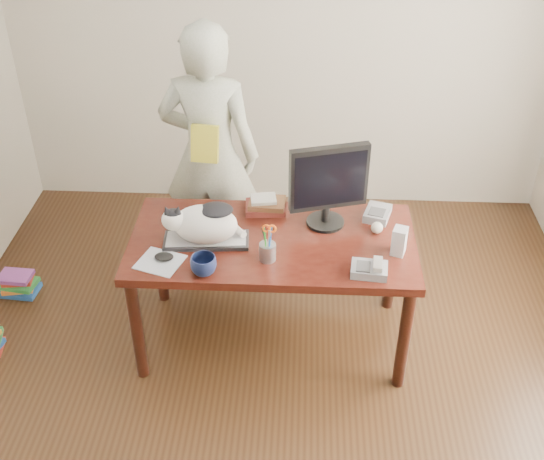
{
  "coord_description": "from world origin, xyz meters",
  "views": [
    {
      "loc": [
        0.16,
        -2.49,
        2.97
      ],
      "look_at": [
        0.0,
        0.55,
        0.85
      ],
      "focal_mm": 45.0,
      "sensor_mm": 36.0,
      "label": 1
    }
  ],
  "objects_px": {
    "desk": "(273,252)",
    "book_pile_b": "(19,284)",
    "phone": "(370,269)",
    "speaker": "(399,241)",
    "mouse": "(164,257)",
    "coffee_mug": "(203,265)",
    "baseball": "(377,228)",
    "calculator": "(378,213)",
    "monitor": "(329,182)",
    "person": "(210,155)",
    "book_stack": "(266,205)",
    "keyboard": "(206,240)",
    "pen_cup": "(268,250)",
    "cat": "(202,223)"
  },
  "relations": [
    {
      "from": "speaker",
      "to": "baseball",
      "type": "relative_size",
      "value": 2.37
    },
    {
      "from": "calculator",
      "to": "desk",
      "type": "bearing_deg",
      "value": -146.76
    },
    {
      "from": "mouse",
      "to": "monitor",
      "type": "bearing_deg",
      "value": 41.78
    },
    {
      "from": "speaker",
      "to": "book_stack",
      "type": "xyz_separation_m",
      "value": [
        -0.74,
        0.39,
        -0.04
      ]
    },
    {
      "from": "keyboard",
      "to": "book_pile_b",
      "type": "bearing_deg",
      "value": 159.55
    },
    {
      "from": "baseball",
      "to": "person",
      "type": "bearing_deg",
      "value": 148.56
    },
    {
      "from": "keyboard",
      "to": "phone",
      "type": "height_order",
      "value": "phone"
    },
    {
      "from": "book_pile_b",
      "to": "monitor",
      "type": "bearing_deg",
      "value": -5.35
    },
    {
      "from": "desk",
      "to": "cat",
      "type": "bearing_deg",
      "value": -161.58
    },
    {
      "from": "desk",
      "to": "baseball",
      "type": "bearing_deg",
      "value": 1.84
    },
    {
      "from": "phone",
      "to": "calculator",
      "type": "bearing_deg",
      "value": 87.76
    },
    {
      "from": "book_stack",
      "to": "monitor",
      "type": "bearing_deg",
      "value": -22.08
    },
    {
      "from": "coffee_mug",
      "to": "baseball",
      "type": "xyz_separation_m",
      "value": [
        0.93,
        0.42,
        -0.02
      ]
    },
    {
      "from": "book_pile_b",
      "to": "phone",
      "type": "bearing_deg",
      "value": -15.61
    },
    {
      "from": "desk",
      "to": "mouse",
      "type": "height_order",
      "value": "mouse"
    },
    {
      "from": "coffee_mug",
      "to": "speaker",
      "type": "distance_m",
      "value": 1.06
    },
    {
      "from": "mouse",
      "to": "phone",
      "type": "distance_m",
      "value": 1.09
    },
    {
      "from": "calculator",
      "to": "coffee_mug",
      "type": "bearing_deg",
      "value": -131.71
    },
    {
      "from": "mouse",
      "to": "speaker",
      "type": "xyz_separation_m",
      "value": [
        1.26,
        0.13,
        0.06
      ]
    },
    {
      "from": "phone",
      "to": "book_stack",
      "type": "distance_m",
      "value": 0.81
    },
    {
      "from": "cat",
      "to": "mouse",
      "type": "height_order",
      "value": "cat"
    },
    {
      "from": "mouse",
      "to": "person",
      "type": "distance_m",
      "value": 0.96
    },
    {
      "from": "pen_cup",
      "to": "baseball",
      "type": "distance_m",
      "value": 0.67
    },
    {
      "from": "calculator",
      "to": "cat",
      "type": "bearing_deg",
      "value": -145.97
    },
    {
      "from": "phone",
      "to": "calculator",
      "type": "relative_size",
      "value": 0.94
    },
    {
      "from": "speaker",
      "to": "person",
      "type": "distance_m",
      "value": 1.39
    },
    {
      "from": "monitor",
      "to": "book_pile_b",
      "type": "relative_size",
      "value": 1.96
    },
    {
      "from": "calculator",
      "to": "book_pile_b",
      "type": "distance_m",
      "value": 2.43
    },
    {
      "from": "cat",
      "to": "speaker",
      "type": "bearing_deg",
      "value": -6.48
    },
    {
      "from": "coffee_mug",
      "to": "baseball",
      "type": "distance_m",
      "value": 1.02
    },
    {
      "from": "speaker",
      "to": "person",
      "type": "bearing_deg",
      "value": 162.8
    },
    {
      "from": "desk",
      "to": "book_pile_b",
      "type": "xyz_separation_m",
      "value": [
        -1.72,
        0.27,
        -0.53
      ]
    },
    {
      "from": "phone",
      "to": "speaker",
      "type": "height_order",
      "value": "speaker"
    },
    {
      "from": "coffee_mug",
      "to": "phone",
      "type": "bearing_deg",
      "value": 3.0
    },
    {
      "from": "book_stack",
      "to": "book_pile_b",
      "type": "xyz_separation_m",
      "value": [
        -1.67,
        0.05,
        -0.72
      ]
    },
    {
      "from": "mouse",
      "to": "keyboard",
      "type": "bearing_deg",
      "value": 58.77
    },
    {
      "from": "speaker",
      "to": "baseball",
      "type": "distance_m",
      "value": 0.22
    },
    {
      "from": "keyboard",
      "to": "phone",
      "type": "bearing_deg",
      "value": -18.79
    },
    {
      "from": "speaker",
      "to": "book_pile_b",
      "type": "height_order",
      "value": "speaker"
    },
    {
      "from": "desk",
      "to": "phone",
      "type": "distance_m",
      "value": 0.66
    },
    {
      "from": "desk",
      "to": "mouse",
      "type": "xyz_separation_m",
      "value": [
        -0.57,
        -0.3,
        0.17
      ]
    },
    {
      "from": "desk",
      "to": "calculator",
      "type": "xyz_separation_m",
      "value": [
        0.6,
        0.18,
        0.17
      ]
    },
    {
      "from": "phone",
      "to": "book_stack",
      "type": "bearing_deg",
      "value": 141.51
    },
    {
      "from": "pen_cup",
      "to": "phone",
      "type": "height_order",
      "value": "pen_cup"
    },
    {
      "from": "desk",
      "to": "monitor",
      "type": "xyz_separation_m",
      "value": [
        0.3,
        0.08,
        0.43
      ]
    },
    {
      "from": "coffee_mug",
      "to": "calculator",
      "type": "height_order",
      "value": "coffee_mug"
    },
    {
      "from": "person",
      "to": "book_pile_b",
      "type": "height_order",
      "value": "person"
    },
    {
      "from": "coffee_mug",
      "to": "calculator",
      "type": "distance_m",
      "value": 1.11
    },
    {
      "from": "book_stack",
      "to": "keyboard",
      "type": "bearing_deg",
      "value": -133.6
    },
    {
      "from": "baseball",
      "to": "desk",
      "type": "bearing_deg",
      "value": -178.16
    }
  ]
}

